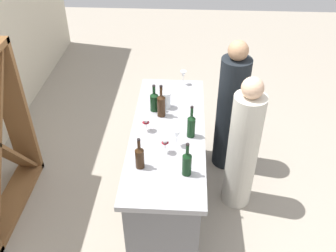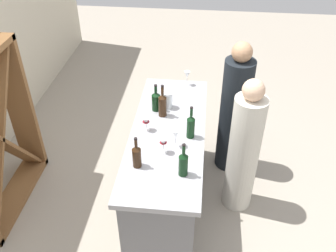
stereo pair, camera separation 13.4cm
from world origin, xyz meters
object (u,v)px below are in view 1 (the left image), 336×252
object	(u,v)px
wine_bottle_leftmost_dark_green	(187,163)
wine_bottle_second_right_amber_brown	(161,104)
wine_glass_near_left	(183,75)
wine_glass_near_right	(165,143)
wine_bottle_second_left_amber_brown	(140,157)
wine_bottle_center_dark_green	(191,125)
water_pitcher	(166,100)
wine_bottle_rightmost_dark_green	(154,101)
person_center_guest	(231,111)
wine_glass_near_center	(177,134)
wine_glass_far_left	(146,122)
person_left_guest	(243,149)

from	to	relation	value
wine_bottle_leftmost_dark_green	wine_bottle_second_right_amber_brown	distance (m)	0.83
wine_bottle_leftmost_dark_green	wine_glass_near_left	xyz separation A→B (m)	(1.40, 0.06, -0.00)
wine_glass_near_right	wine_bottle_second_right_amber_brown	bearing A→B (deg)	7.41
wine_bottle_second_left_amber_brown	wine_bottle_second_right_amber_brown	distance (m)	0.74
wine_bottle_center_dark_green	water_pitcher	world-z (taller)	wine_bottle_center_dark_green
wine_glass_near_left	water_pitcher	distance (m)	0.50
wine_bottle_leftmost_dark_green	wine_bottle_rightmost_dark_green	distance (m)	0.94
wine_bottle_rightmost_dark_green	person_center_guest	world-z (taller)	person_center_guest
wine_bottle_second_right_amber_brown	person_center_guest	size ratio (longest dim) A/B	0.21
wine_glass_near_center	water_pitcher	distance (m)	0.61
water_pitcher	wine_glass_near_right	bearing A→B (deg)	-176.78
wine_bottle_rightmost_dark_green	wine_glass_far_left	size ratio (longest dim) A/B	2.05
wine_bottle_second_right_amber_brown	water_pitcher	bearing A→B (deg)	-12.37
wine_bottle_rightmost_dark_green	wine_glass_near_center	distance (m)	0.58
person_left_guest	wine_bottle_second_left_amber_brown	bearing A→B (deg)	36.07
wine_bottle_rightmost_dark_green	person_center_guest	xyz separation A→B (m)	(0.37, -0.80, -0.34)
wine_bottle_rightmost_dark_green	person_center_guest	distance (m)	0.95
wine_glass_near_right	person_center_guest	xyz separation A→B (m)	(0.99, -0.66, -0.34)
person_left_guest	wine_bottle_rightmost_dark_green	bearing A→B (deg)	-11.36
water_pitcher	person_left_guest	size ratio (longest dim) A/B	0.11
wine_bottle_center_dark_green	wine_bottle_second_right_amber_brown	size ratio (longest dim) A/B	0.96
wine_glass_near_right	water_pitcher	size ratio (longest dim) A/B	0.87
wine_bottle_second_left_amber_brown	wine_glass_far_left	xyz separation A→B (m)	(0.49, 0.00, -0.01)
water_pitcher	person_center_guest	xyz separation A→B (m)	(0.31, -0.70, -0.32)
wine_bottle_rightmost_dark_green	person_left_guest	bearing A→B (deg)	-105.04
wine_glass_near_center	person_center_guest	xyz separation A→B (m)	(0.90, -0.56, -0.36)
wine_glass_near_right	wine_glass_far_left	size ratio (longest dim) A/B	1.07
wine_bottle_second_left_amber_brown	wine_glass_near_left	world-z (taller)	wine_bottle_second_left_amber_brown
wine_bottle_center_dark_green	person_left_guest	xyz separation A→B (m)	(0.16, -0.52, -0.39)
person_left_guest	wine_bottle_leftmost_dark_green	bearing A→B (deg)	53.39
wine_bottle_leftmost_dark_green	person_center_guest	bearing A→B (deg)	-20.80
wine_bottle_leftmost_dark_green	wine_bottle_second_right_amber_brown	bearing A→B (deg)	17.97
wine_bottle_rightmost_dark_green	wine_glass_near_left	bearing A→B (deg)	-27.10
wine_glass_near_left	water_pitcher	xyz separation A→B (m)	(-0.47, 0.16, -0.03)
wine_bottle_leftmost_dark_green	wine_bottle_second_right_amber_brown	size ratio (longest dim) A/B	0.92
wine_bottle_second_right_amber_brown	wine_bottle_rightmost_dark_green	distance (m)	0.12
wine_bottle_center_dark_green	wine_glass_near_center	size ratio (longest dim) A/B	1.91
wine_bottle_leftmost_dark_green	wine_bottle_second_right_amber_brown	xyz separation A→B (m)	(0.79, 0.26, 0.01)
water_pitcher	person_center_guest	world-z (taller)	person_center_guest
wine_glass_near_right	person_left_guest	world-z (taller)	person_left_guest
wine_bottle_second_left_amber_brown	person_center_guest	xyz separation A→B (m)	(1.19, -0.85, -0.34)
wine_bottle_rightmost_dark_green	person_left_guest	xyz separation A→B (m)	(-0.24, -0.88, -0.37)
wine_glass_near_left	wine_bottle_second_right_amber_brown	bearing A→B (deg)	162.41
wine_bottle_leftmost_dark_green	person_center_guest	distance (m)	1.38
person_center_guest	person_left_guest	bearing A→B (deg)	98.55
wine_bottle_second_left_amber_brown	wine_glass_near_left	xyz separation A→B (m)	(1.35, -0.31, 0.01)
wine_glass_near_center	wine_bottle_second_right_amber_brown	bearing A→B (deg)	20.44
wine_glass_far_left	wine_bottle_leftmost_dark_green	bearing A→B (deg)	-145.20
wine_bottle_rightmost_dark_green	wine_glass_far_left	world-z (taller)	wine_bottle_rightmost_dark_green
wine_bottle_second_right_amber_brown	wine_glass_near_right	distance (m)	0.55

